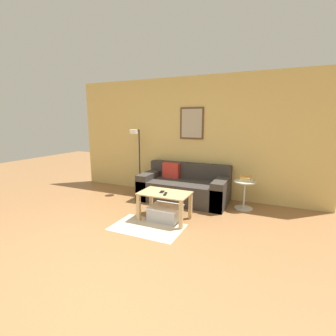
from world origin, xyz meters
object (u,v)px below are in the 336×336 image
object	(u,v)px
remote_control	(165,194)
cell_phone	(162,192)
side_table	(244,192)
coffee_table	(165,199)
book_stack	(246,179)
couch	(184,188)
floor_lamp	(137,151)
storage_bin	(165,213)

from	to	relation	value
remote_control	cell_phone	distance (m)	0.14
side_table	remote_control	size ratio (longest dim) A/B	3.57
coffee_table	book_stack	distance (m)	1.60
couch	side_table	world-z (taller)	couch
side_table	couch	bearing A→B (deg)	179.85
couch	coffee_table	size ratio (longest dim) A/B	2.16
coffee_table	side_table	distance (m)	1.57
coffee_table	floor_lamp	xyz separation A→B (m)	(-1.25, 1.18, 0.59)
couch	coffee_table	xyz separation A→B (m)	(0.06, -1.08, 0.10)
storage_bin	side_table	size ratio (longest dim) A/B	0.98
floor_lamp	book_stack	distance (m)	2.43
couch	cell_phone	size ratio (longest dim) A/B	12.75
storage_bin	floor_lamp	size ratio (longest dim) A/B	0.36
storage_bin	floor_lamp	xyz separation A→B (m)	(-1.26, 1.17, 0.84)
side_table	remote_control	world-z (taller)	side_table
book_stack	couch	bearing A→B (deg)	-179.77
couch	side_table	xyz separation A→B (m)	(1.20, -0.00, 0.05)
coffee_table	storage_bin	size ratio (longest dim) A/B	1.58
remote_control	side_table	bearing A→B (deg)	33.03
coffee_table	cell_phone	size ratio (longest dim) A/B	5.91
storage_bin	side_table	bearing A→B (deg)	43.31
floor_lamp	book_stack	size ratio (longest dim) A/B	6.03
floor_lamp	cell_phone	xyz separation A→B (m)	(1.20, -1.17, -0.48)
storage_bin	remote_control	size ratio (longest dim) A/B	3.49
couch	remote_control	world-z (taller)	couch
side_table	coffee_table	bearing A→B (deg)	-136.53
coffee_table	couch	bearing A→B (deg)	93.23
storage_bin	cell_phone	world-z (taller)	cell_phone
cell_phone	remote_control	bearing A→B (deg)	-51.54
couch	storage_bin	xyz separation A→B (m)	(0.07, -1.07, -0.15)
storage_bin	book_stack	xyz separation A→B (m)	(1.14, 1.08, 0.46)
side_table	remote_control	xyz separation A→B (m)	(-1.09, -1.17, 0.16)
side_table	book_stack	distance (m)	0.26
book_stack	remote_control	bearing A→B (deg)	-132.91
couch	storage_bin	distance (m)	1.09
coffee_table	side_table	world-z (taller)	side_table
storage_bin	remote_control	world-z (taller)	remote_control
cell_phone	book_stack	bearing A→B (deg)	31.79
floor_lamp	cell_phone	size ratio (longest dim) A/B	10.32
couch	book_stack	size ratio (longest dim) A/B	7.45
remote_control	floor_lamp	bearing A→B (deg)	121.82
cell_phone	floor_lamp	bearing A→B (deg)	125.35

